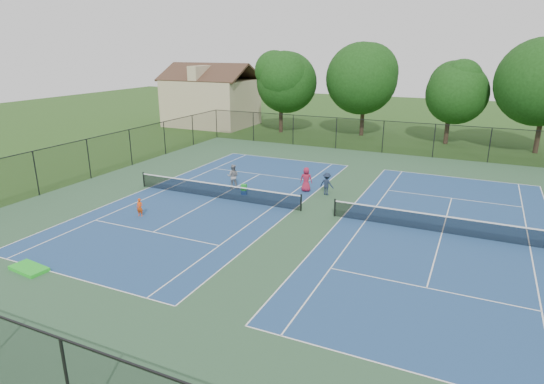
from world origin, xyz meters
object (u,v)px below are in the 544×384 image
at_px(tree_back_a, 281,79).
at_px(tree_back_c, 452,89).
at_px(instructor, 233,176).
at_px(ball_hopper, 244,187).
at_px(ball_crate, 244,192).
at_px(clapboard_house, 211,100).
at_px(child_player, 140,207).
at_px(bystander_b, 327,184).
at_px(bystander_c, 306,179).
at_px(tree_back_b, 365,75).

xyz_separation_m(tree_back_a, tree_back_c, (18.00, 1.00, -0.56)).
relative_size(instructor, ball_hopper, 4.02).
bearing_deg(tree_back_a, ball_hopper, -72.09).
bearing_deg(tree_back_c, ball_crate, -114.40).
relative_size(tree_back_a, instructor, 5.41).
xyz_separation_m(tree_back_c, ball_crate, (-10.70, -23.59, -5.34)).
relative_size(clapboard_house, ball_hopper, 25.64).
distance_m(tree_back_a, ball_hopper, 24.38).
bearing_deg(instructor, child_player, 54.01).
height_order(bystander_b, bystander_c, bystander_c).
relative_size(child_player, ball_crate, 2.97).
xyz_separation_m(tree_back_b, instructor, (-3.08, -23.61, -5.75)).
bearing_deg(ball_crate, tree_back_b, 86.04).
bearing_deg(child_player, tree_back_c, 51.65).
relative_size(instructor, bystander_c, 1.01).
relative_size(tree_back_b, child_player, 9.22).
bearing_deg(tree_back_a, ball_crate, -72.09).
bearing_deg(ball_hopper, tree_back_c, 65.60).
height_order(tree_back_b, bystander_c, tree_back_b).
relative_size(tree_back_c, bystander_c, 4.99).
height_order(tree_back_a, bystander_c, tree_back_a).
height_order(clapboard_house, ball_crate, clapboard_house).
distance_m(tree_back_c, child_player, 33.37).
bearing_deg(ball_hopper, ball_crate, 0.00).
relative_size(tree_back_b, bystander_c, 5.96).
bearing_deg(tree_back_b, clapboard_house, -176.99).
distance_m(tree_back_c, bystander_c, 22.83).
height_order(clapboard_house, bystander_b, clapboard_house).
distance_m(tree_back_b, ball_crate, 25.48).
distance_m(tree_back_c, bystander_b, 22.56).
distance_m(tree_back_c, ball_hopper, 26.38).
bearing_deg(tree_back_c, tree_back_b, 173.66).
distance_m(tree_back_c, clapboard_house, 28.10).
distance_m(clapboard_house, ball_crate, 29.40).
bearing_deg(clapboard_house, bystander_b, -43.67).
bearing_deg(child_player, instructor, 60.52).
xyz_separation_m(instructor, bystander_b, (6.41, 1.29, -0.08)).
distance_m(tree_back_b, ball_hopper, 25.39).
bearing_deg(tree_back_a, tree_back_c, 3.18).
bearing_deg(child_player, bystander_b, 31.84).
bearing_deg(bystander_c, tree_back_a, -76.78).
height_order(tree_back_c, bystander_b, tree_back_c).
xyz_separation_m(clapboard_house, instructor, (15.92, -22.61, -2.25)).
bearing_deg(instructor, bystander_b, 172.03).
relative_size(tree_back_c, child_player, 7.71).
xyz_separation_m(bystander_b, bystander_c, (-1.52, 0.15, 0.08)).
xyz_separation_m(tree_back_c, child_player, (-14.23, -29.77, -4.94)).
xyz_separation_m(child_player, bystander_b, (8.56, 8.46, 0.22)).
height_order(clapboard_house, child_player, clapboard_house).
distance_m(tree_back_a, child_player, 29.54).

